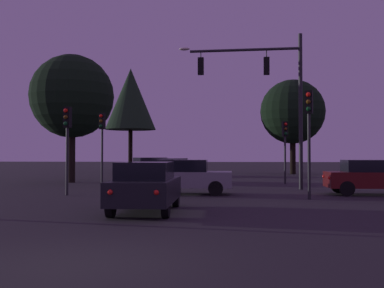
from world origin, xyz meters
TOP-DOWN VIEW (x-y plane):
  - ground_plane at (0.00, 24.50)m, footprint 168.00×168.00m
  - traffic_signal_mast_arm at (4.15, 16.59)m, footprint 6.32×0.55m
  - traffic_light_corner_left at (-4.85, 17.79)m, footprint 0.34×0.38m
  - traffic_light_corner_right at (5.37, 11.27)m, footprint 0.35×0.38m
  - traffic_light_median at (5.48, 20.75)m, footprint 0.35×0.38m
  - traffic_light_far_side at (-4.73, 12.15)m, footprint 0.34×0.37m
  - car_nearside_lane at (-0.22, 6.80)m, footprint 1.85×4.25m
  - car_crossing_left at (8.42, 13.61)m, footprint 4.00×1.83m
  - car_crossing_right at (0.28, 13.18)m, footprint 4.15×1.85m
  - car_far_lane at (-1.63, 21.56)m, footprint 2.85×4.60m
  - car_parked_lot at (-4.69, 30.88)m, footprint 4.75×4.10m
  - tree_behind_sign at (-7.77, 21.05)m, footprint 5.26×5.26m
  - tree_left_far at (7.73, 35.13)m, footprint 5.83×5.83m
  - tree_center_horizon at (-8.09, 38.79)m, footprint 5.14×5.14m

SIDE VIEW (x-z plane):
  - ground_plane at x=0.00m, z-range 0.00..0.00m
  - car_crossing_left at x=8.42m, z-range 0.03..1.55m
  - car_nearside_lane at x=-0.22m, z-range 0.03..1.55m
  - car_crossing_right at x=0.28m, z-range 0.03..1.55m
  - car_far_lane at x=-1.63m, z-range 0.03..1.55m
  - car_parked_lot at x=-4.69m, z-range 0.04..1.56m
  - traffic_light_median at x=5.48m, z-range 0.80..4.54m
  - traffic_light_far_side at x=-4.73m, z-range 0.81..4.63m
  - traffic_light_corner_left at x=-4.85m, z-range 0.86..4.93m
  - traffic_light_corner_right at x=5.37m, z-range 0.89..5.15m
  - traffic_signal_mast_arm at x=4.15m, z-range 1.35..9.25m
  - tree_behind_sign at x=-7.77m, z-range 1.39..9.48m
  - tree_left_far at x=7.73m, z-range 1.36..9.94m
  - tree_center_horizon at x=-8.09m, z-range 2.14..12.73m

